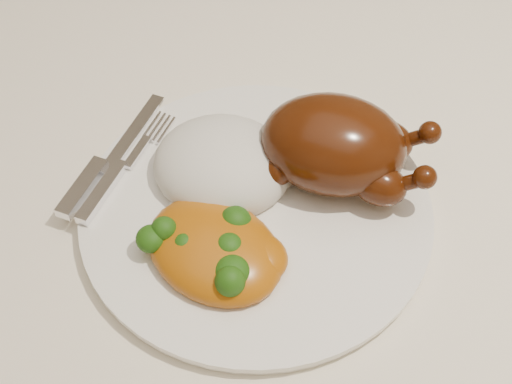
% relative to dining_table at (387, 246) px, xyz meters
% --- Properties ---
extents(dining_table, '(1.60, 0.90, 0.76)m').
position_rel_dining_table_xyz_m(dining_table, '(0.00, 0.00, 0.00)').
color(dining_table, brown).
rests_on(dining_table, floor).
extents(tablecloth, '(1.73, 1.03, 0.18)m').
position_rel_dining_table_xyz_m(tablecloth, '(0.00, 0.00, 0.07)').
color(tablecloth, white).
rests_on(tablecloth, dining_table).
extents(dinner_plate, '(0.39, 0.39, 0.01)m').
position_rel_dining_table_xyz_m(dinner_plate, '(-0.10, -0.10, 0.11)').
color(dinner_plate, white).
rests_on(dinner_plate, tablecloth).
extents(roast_chicken, '(0.17, 0.13, 0.08)m').
position_rel_dining_table_xyz_m(roast_chicken, '(-0.06, -0.03, 0.16)').
color(roast_chicken, '#481C07').
rests_on(roast_chicken, dinner_plate).
extents(rice_mound, '(0.15, 0.15, 0.07)m').
position_rel_dining_table_xyz_m(rice_mound, '(-0.15, -0.08, 0.13)').
color(rice_mound, white).
rests_on(rice_mound, dinner_plate).
extents(mac_and_cheese, '(0.14, 0.12, 0.05)m').
position_rel_dining_table_xyz_m(mac_and_cheese, '(-0.11, -0.16, 0.13)').
color(mac_and_cheese, '#B55D0B').
rests_on(mac_and_cheese, dinner_plate).
extents(cutlery, '(0.04, 0.17, 0.01)m').
position_rel_dining_table_xyz_m(cutlery, '(-0.24, -0.13, 0.12)').
color(cutlery, silver).
rests_on(cutlery, dinner_plate).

